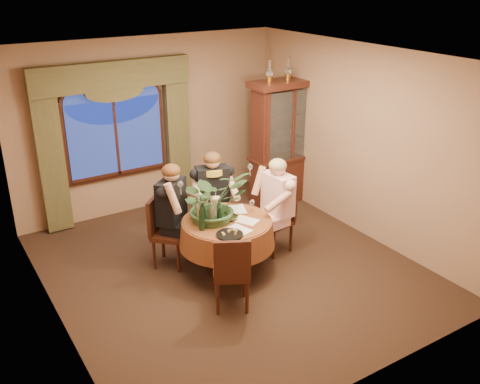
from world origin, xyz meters
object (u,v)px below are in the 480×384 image
person_back (172,214)px  person_scarf (213,199)px  oil_lamp_center (288,69)px  wine_bottle_0 (203,214)px  wine_bottle_4 (202,218)px  oil_lamp_right (306,67)px  china_cabinet (286,142)px  stoneware_vase (216,208)px  wine_bottle_5 (211,212)px  wine_bottle_2 (200,212)px  olive_bowl (231,218)px  wine_bottle_3 (201,208)px  chair_right (274,220)px  dining_table (227,246)px  oil_lamp_left (270,71)px  chair_front_left (231,270)px  person_pink (278,207)px  chair_back (170,233)px  chair_back_right (215,214)px  wine_bottle_1 (219,212)px  centerpiece_plant (213,177)px

person_back → person_scarf: 0.73m
oil_lamp_center → wine_bottle_0: oil_lamp_center is taller
wine_bottle_4 → oil_lamp_right: bearing=29.6°
china_cabinet → stoneware_vase: size_ratio=7.16×
oil_lamp_right → wine_bottle_5: size_ratio=1.03×
oil_lamp_center → wine_bottle_2: size_ratio=1.03×
wine_bottle_0 → wine_bottle_4: (-0.06, -0.09, 0.00)m
olive_bowl → wine_bottle_5: size_ratio=0.52×
wine_bottle_3 → wine_bottle_4: (-0.13, -0.26, 0.00)m
person_back → olive_bowl: (0.55, -0.62, 0.06)m
chair_right → wine_bottle_5: (-1.06, -0.10, 0.44)m
oil_lamp_center → stoneware_vase: bearing=-146.9°
dining_table → wine_bottle_0: wine_bottle_0 is taller
oil_lamp_left → chair_front_left: (-2.07, -2.24, -1.77)m
oil_lamp_left → oil_lamp_right: bearing=0.0°
chair_right → person_pink: size_ratio=0.68×
china_cabinet → person_back: (-2.56, -0.93, -0.33)m
oil_lamp_right → person_pink: 2.65m
oil_lamp_right → chair_back: 3.62m
china_cabinet → wine_bottle_2: size_ratio=6.32×
wine_bottle_2 → olive_bowl: bearing=-13.2°
person_back → wine_bottle_5: 0.67m
wine_bottle_5 → person_back: bearing=115.9°
china_cabinet → chair_back_right: china_cabinet is taller
stoneware_vase → person_scarf: bearing=64.0°
stoneware_vase → wine_bottle_0: size_ratio=0.88×
chair_back_right → stoneware_vase: (-0.33, -0.62, 0.42)m
wine_bottle_1 → wine_bottle_0: bearing=165.9°
wine_bottle_0 → oil_lamp_center: bearing=32.3°
chair_front_left → wine_bottle_3: 1.00m
chair_right → dining_table: bearing=90.0°
china_cabinet → centerpiece_plant: size_ratio=2.17×
chair_back_right → wine_bottle_1: (-0.37, -0.79, 0.44)m
person_pink → person_back: person_back is taller
chair_right → oil_lamp_right: bearing=-57.0°
chair_back_right → person_back: (-0.74, -0.15, 0.24)m
chair_right → chair_front_left: (-1.22, -0.83, 0.00)m
wine_bottle_4 → stoneware_vase: bearing=32.5°
china_cabinet → wine_bottle_4: china_cabinet is taller
olive_bowl → oil_lamp_left: bearing=43.2°
olive_bowl → wine_bottle_3: (-0.32, 0.21, 0.14)m
oil_lamp_center → chair_front_left: 3.76m
oil_lamp_center → chair_back_right: (-1.83, -0.79, -1.77)m
oil_lamp_center → wine_bottle_5: 3.05m
china_cabinet → person_back: bearing=-160.0°
wine_bottle_1 → wine_bottle_3: (-0.14, 0.23, 0.00)m
china_cabinet → olive_bowl: 2.56m
dining_table → wine_bottle_5: size_ratio=3.79×
person_scarf → wine_bottle_4: person_scarf is taller
chair_back_right → wine_bottle_4: (-0.65, -0.82, 0.44)m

